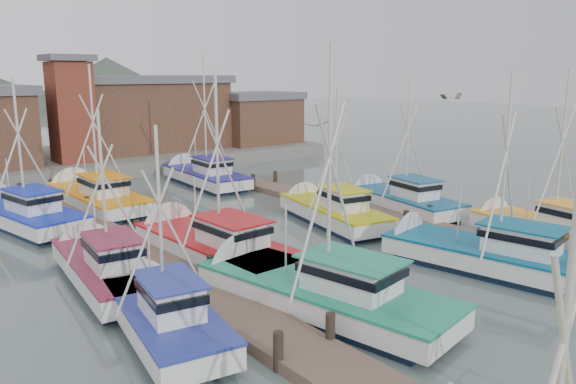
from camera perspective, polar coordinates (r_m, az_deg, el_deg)
ground at (r=23.18m, az=11.89°, el=-9.29°), size 260.00×260.00×0.00m
dock_left at (r=21.73m, az=-8.81°, el=-10.05°), size 2.30×46.00×1.50m
dock_right at (r=30.75m, az=14.42°, el=-3.68°), size 2.30×46.00×1.50m
quay at (r=53.83m, az=-20.06°, el=3.02°), size 44.00×16.00×1.20m
shed_center at (r=55.59m, az=-14.47°, el=7.87°), size 14.84×9.54×6.90m
shed_right at (r=58.55m, az=-3.27°, el=7.58°), size 8.48×6.36×5.20m
lookout_tower at (r=48.93m, az=-21.17°, el=7.95°), size 3.60×3.60×8.50m
boat_4 at (r=20.50m, az=2.21°, el=-9.86°), size 5.00×10.72×10.21m
boat_5 at (r=25.68m, az=18.94°, el=-5.97°), size 4.69×10.14×9.32m
boat_6 at (r=19.20m, az=-12.95°, el=-11.77°), size 3.66×8.24×7.41m
boat_7 at (r=30.78m, az=24.33°, el=-3.45°), size 3.74×8.75×9.22m
boat_8 at (r=25.84m, az=-7.96°, el=-5.30°), size 3.85×10.27×9.38m
boat_9 at (r=31.86m, az=4.17°, el=-1.91°), size 4.39×9.10×8.33m
boat_10 at (r=24.05m, az=-18.17°, el=-7.14°), size 3.56×8.95×7.73m
boat_11 at (r=35.21m, az=11.09°, el=-0.75°), size 4.17×9.08×8.87m
boat_12 at (r=37.61m, az=-19.15°, el=-0.39°), size 4.01×10.40×9.80m
boat_13 at (r=43.25m, az=-8.70°, el=1.69°), size 4.25×9.87×10.66m
boat_14 at (r=34.55m, az=-25.59°, el=-1.97°), size 4.73×10.08×8.94m
gull_near at (r=19.17m, az=16.24°, el=9.24°), size 1.52×0.66×0.24m
gull_far at (r=24.22m, az=2.85°, el=6.83°), size 1.54×0.60×0.24m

